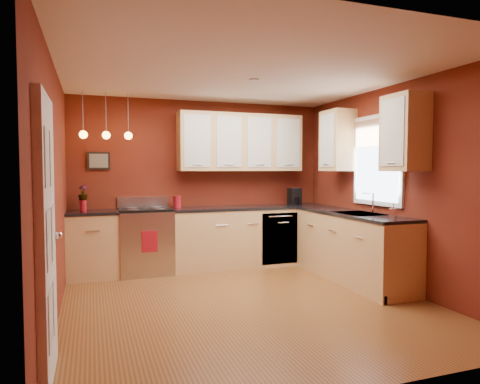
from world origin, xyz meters
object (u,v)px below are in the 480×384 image
object	(u,v)px
soap_pump	(393,211)
red_canister	(177,202)
gas_range	(146,241)
coffee_maker	(295,197)
sink	(359,215)

from	to	relation	value
soap_pump	red_canister	bearing A→B (deg)	136.07
red_canister	soap_pump	xyz separation A→B (m)	(2.23, -2.15, -0.01)
gas_range	red_canister	bearing A→B (deg)	11.52
soap_pump	coffee_maker	bearing A→B (deg)	97.86
sink	coffee_maker	world-z (taller)	sink
red_canister	coffee_maker	distance (m)	1.95
sink	soap_pump	world-z (taller)	sink
soap_pump	gas_range	bearing A→B (deg)	143.00
sink	red_canister	distance (m)	2.67
coffee_maker	sink	bearing A→B (deg)	-87.45
coffee_maker	gas_range	bearing A→B (deg)	176.28
gas_range	sink	size ratio (longest dim) A/B	1.59
red_canister	sink	bearing A→B (deg)	-36.87
coffee_maker	soap_pump	size ratio (longest dim) A/B	1.69
sink	red_canister	xyz separation A→B (m)	(-2.13, 1.60, 0.12)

